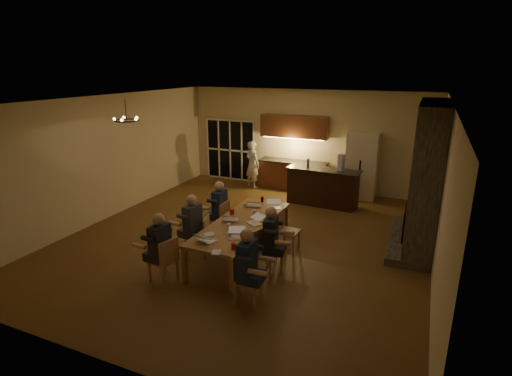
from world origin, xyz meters
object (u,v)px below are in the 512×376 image
at_px(chair_right_far, 289,231).
at_px(chandelier, 127,120).
at_px(chair_left_mid, 197,237).
at_px(mug_back, 245,205).
at_px(person_right_mid, 271,241).
at_px(redcup_near, 234,246).
at_px(bar_island, 323,187).
at_px(plate_far, 276,212).
at_px(chair_right_mid, 269,252).
at_px(laptop_d, 254,219).
at_px(dining_table, 242,238).
at_px(laptop_b, 237,232).
at_px(plate_left, 209,234).
at_px(laptop_e, 254,201).
at_px(bar_bottle, 308,163).
at_px(can_cola, 262,199).
at_px(chair_left_far, 218,219).
at_px(person_left_mid, 193,226).
at_px(mug_mid, 254,212).
at_px(plate_near, 249,234).
at_px(bar_blender, 341,163).
at_px(person_left_far, 220,210).
at_px(can_silver, 230,232).
at_px(laptop_c, 230,215).
at_px(person_right_near, 247,267).
at_px(chair_right_near, 248,278).
at_px(standing_person, 252,164).
at_px(mug_front, 229,226).
at_px(chair_left_near, 163,260).
at_px(laptop_f, 274,204).
at_px(laptop_a, 207,235).
at_px(person_left_near, 160,249).

bearing_deg(chair_right_far, chandelier, 104.22).
distance_m(chair_left_mid, mug_back, 1.44).
distance_m(person_right_mid, redcup_near, 0.85).
distance_m(bar_island, plate_far, 3.04).
relative_size(chair_right_mid, chair_right_far, 1.00).
bearing_deg(laptop_d, person_right_mid, -11.79).
height_order(dining_table, laptop_b, laptop_b).
xyz_separation_m(chair_right_mid, plate_left, (-1.12, -0.33, 0.31)).
relative_size(laptop_e, bar_bottle, 1.33).
bearing_deg(plate_left, can_cola, 85.07).
relative_size(chair_left_far, mug_back, 8.90).
relative_size(person_left_mid, mug_mid, 13.80).
bearing_deg(bar_island, laptop_e, -104.29).
xyz_separation_m(chair_right_far, plate_near, (-0.44, -1.16, 0.31)).
xyz_separation_m(laptop_e, bar_blender, (1.42, 2.79, 0.45)).
relative_size(chair_left_far, person_left_far, 0.64).
bearing_deg(person_right_mid, can_silver, 92.25).
xyz_separation_m(dining_table, laptop_d, (0.27, 0.02, 0.49)).
relative_size(laptop_c, redcup_near, 2.67).
height_order(laptop_b, plate_far, laptop_b).
height_order(person_right_mid, bar_blender, bar_blender).
height_order(person_right_near, plate_left, person_right_near).
relative_size(chair_right_near, person_left_far, 0.64).
height_order(standing_person, mug_front, standing_person).
bearing_deg(standing_person, chair_left_far, 126.86).
bearing_deg(laptop_e, chair_right_near, 94.74).
bearing_deg(mug_back, person_left_far, -155.12).
bearing_deg(standing_person, chair_right_far, 147.89).
height_order(chandelier, plate_left, chandelier).
bearing_deg(plate_left, person_right_near, -34.25).
distance_m(chandelier, laptop_c, 3.09).
distance_m(chandelier, plate_far, 3.86).
height_order(laptop_c, laptop_d, same).
bearing_deg(chair_left_mid, bar_bottle, 148.00).
relative_size(person_left_far, mug_mid, 13.80).
xyz_separation_m(bar_island, mug_front, (-0.86, -4.25, 0.26)).
bearing_deg(person_left_mid, plate_left, 62.69).
bearing_deg(chair_left_far, chair_left_near, 3.87).
bearing_deg(chandelier, laptop_c, 2.86).
height_order(laptop_f, redcup_near, laptop_f).
height_order(laptop_f, plate_far, laptop_f).
distance_m(person_right_near, person_left_mid, 2.14).
bearing_deg(mug_back, laptop_b, -70.17).
relative_size(person_left_far, laptop_a, 4.31).
relative_size(redcup_near, plate_left, 0.54).
xyz_separation_m(person_left_far, plate_near, (1.27, -1.16, 0.07)).
height_order(chair_right_near, can_silver, chair_right_near).
relative_size(mug_front, bar_blender, 0.21).
height_order(redcup_near, plate_far, redcup_near).
xyz_separation_m(person_left_near, laptop_a, (0.68, 0.52, 0.17)).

